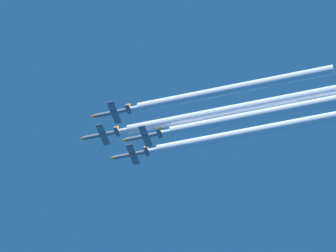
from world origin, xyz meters
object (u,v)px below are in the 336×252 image
at_px(jet_lead, 100,135).
at_px(jet_slot, 143,137).
at_px(jet_left_wingman, 111,113).
at_px(jet_right_wingman, 130,155).

xyz_separation_m(jet_lead, jet_slot, (0.63, -12.90, -3.44)).
relative_size(jet_left_wingman, jet_right_wingman, 1.00).
distance_m(jet_lead, jet_right_wingman, 11.08).
distance_m(jet_left_wingman, jet_slot, 12.02).
distance_m(jet_lead, jet_slot, 13.36).
bearing_deg(jet_left_wingman, jet_slot, -33.44).
height_order(jet_lead, jet_left_wingman, jet_lead).
bearing_deg(jet_slot, jet_lead, 92.81).
xyz_separation_m(jet_left_wingman, jet_right_wingman, (17.96, -0.37, 0.07)).
bearing_deg(jet_slot, jet_right_wingman, 37.57).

